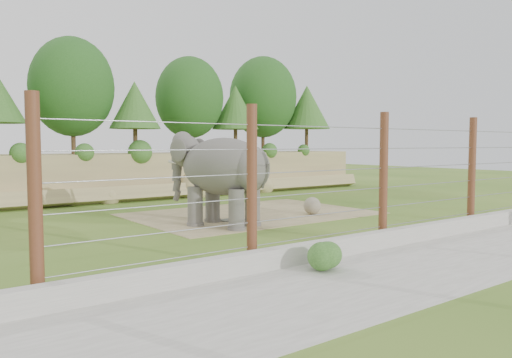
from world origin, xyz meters
TOP-DOWN VIEW (x-y plane):
  - ground at (0.00, 0.00)m, footprint 90.00×90.00m
  - back_embankment at (0.59, 12.68)m, footprint 30.00×5.52m
  - dirt_patch at (0.50, 3.00)m, footprint 10.00×7.00m
  - drain_grate at (-1.24, 1.96)m, footprint 1.00×0.60m
  - elephant at (-2.21, 1.03)m, footprint 3.30×4.59m
  - stone_ball at (2.42, 1.21)m, footprint 0.74×0.74m
  - retaining_wall at (0.00, -5.00)m, footprint 26.00×0.35m
  - walkway at (0.00, -7.00)m, footprint 26.00×4.00m
  - barrier_fence at (0.00, -4.50)m, footprint 20.26×0.26m
  - walkway_shrub at (-3.88, -5.80)m, footprint 0.73×0.73m

SIDE VIEW (x-z plane):
  - ground at x=0.00m, z-range 0.00..0.00m
  - walkway at x=0.00m, z-range 0.00..0.01m
  - dirt_patch at x=0.50m, z-range 0.00..0.02m
  - drain_grate at x=-1.24m, z-range 0.02..0.05m
  - retaining_wall at x=0.00m, z-range 0.00..0.50m
  - walkway_shrub at x=-3.88m, z-range 0.01..0.74m
  - stone_ball at x=2.42m, z-range 0.02..0.76m
  - elephant at x=-2.21m, z-range 0.00..3.42m
  - barrier_fence at x=0.00m, z-range 0.00..4.00m
  - back_embankment at x=0.59m, z-range -0.42..8.35m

